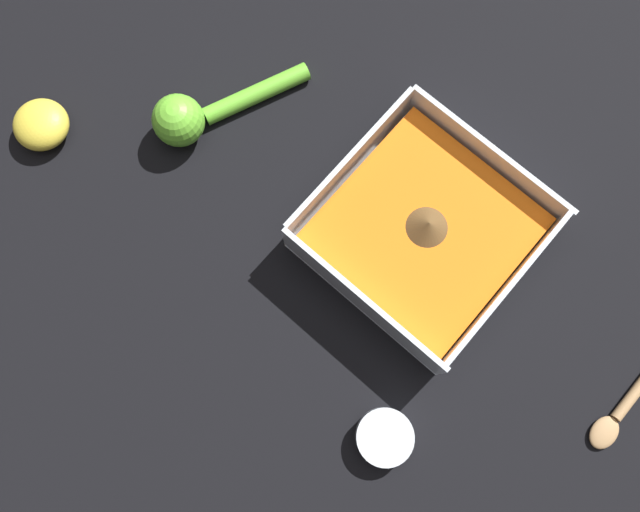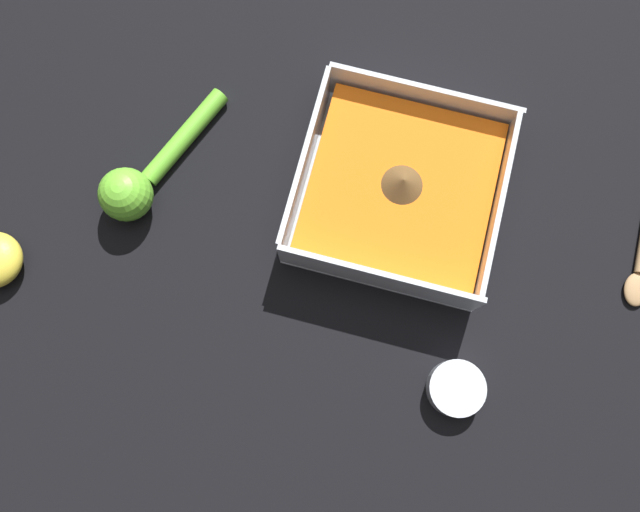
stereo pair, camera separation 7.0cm
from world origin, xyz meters
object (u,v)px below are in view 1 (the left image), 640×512
at_px(spice_bowl, 384,437).
at_px(lemon_squeezer, 196,114).
at_px(square_dish, 422,230).
at_px(lemon_half, 41,125).

height_order(spice_bowl, lemon_squeezer, lemon_squeezer).
distance_m(square_dish, spice_bowl, 0.23).
bearing_deg(square_dish, lemon_half, -155.17).
bearing_deg(lemon_squeezer, square_dish, 125.15).
xyz_separation_m(square_dish, lemon_squeezer, (-0.29, -0.07, 0.00)).
bearing_deg(lemon_squeezer, lemon_half, -23.76).
distance_m(lemon_squeezer, lemon_half, 0.19).
bearing_deg(spice_bowl, lemon_squeezer, 161.53).
bearing_deg(lemon_half, spice_bowl, -0.58).
xyz_separation_m(spice_bowl, lemon_squeezer, (-0.41, 0.14, 0.01)).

